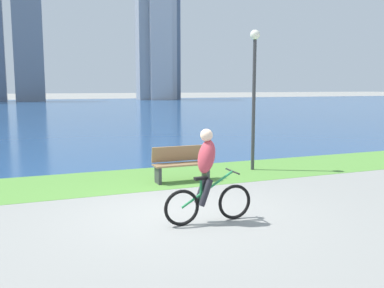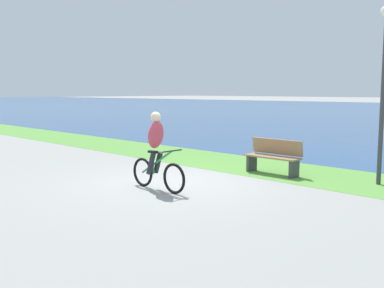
{
  "view_description": "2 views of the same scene",
  "coord_description": "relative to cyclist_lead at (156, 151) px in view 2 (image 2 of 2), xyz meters",
  "views": [
    {
      "loc": [
        -2.65,
        -7.39,
        2.42
      ],
      "look_at": [
        0.45,
        0.45,
        1.27
      ],
      "focal_mm": 39.48,
      "sensor_mm": 36.0,
      "label": 1
    },
    {
      "loc": [
        7.41,
        -6.77,
        2.12
      ],
      "look_at": [
        -0.02,
        0.69,
        0.86
      ],
      "focal_mm": 41.12,
      "sensor_mm": 36.0,
      "label": 2
    }
  ],
  "objects": [
    {
      "name": "grass_strip_bayside",
      "position": [
        -0.28,
        3.94,
        -0.83
      ],
      "size": [
        120.0,
        2.76,
        0.01
      ],
      "primitive_type": "cube",
      "color": "#59933D",
      "rests_on": "ground"
    },
    {
      "name": "cyclist_lead",
      "position": [
        0.0,
        0.0,
        0.0
      ],
      "size": [
        1.68,
        0.52,
        1.69
      ],
      "color": "black",
      "rests_on": "ground"
    },
    {
      "name": "bench_near_path",
      "position": [
        0.73,
        3.32,
        -0.39
      ],
      "size": [
        1.5,
        0.47,
        0.9
      ],
      "color": "olive",
      "rests_on": "ground"
    },
    {
      "name": "ground_plane",
      "position": [
        -0.28,
        0.7,
        -0.84
      ],
      "size": [
        300.0,
        300.0,
        0.0
      ],
      "primitive_type": "plane",
      "color": "gray"
    },
    {
      "name": "lamppost_tall",
      "position": [
        3.18,
        3.95,
        1.77
      ],
      "size": [
        0.28,
        0.28,
        4.0
      ],
      "color": "#38383D",
      "rests_on": "ground"
    }
  ]
}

